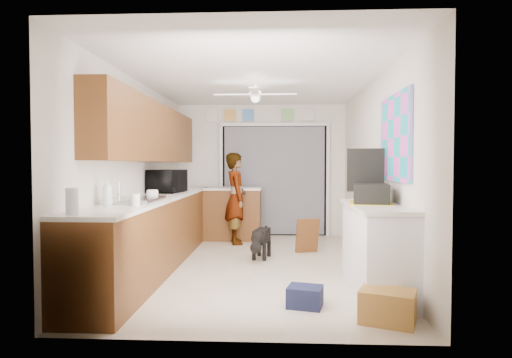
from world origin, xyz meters
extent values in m
plane|color=beige|center=(0.00, 0.00, 0.00)|extent=(5.00, 5.00, 0.00)
plane|color=white|center=(0.00, 0.00, 2.50)|extent=(5.00, 5.00, 0.00)
plane|color=white|center=(0.00, 2.50, 1.25)|extent=(3.20, 0.00, 3.20)
plane|color=white|center=(0.00, -2.50, 1.25)|extent=(3.20, 0.00, 3.20)
plane|color=white|center=(-1.60, 0.00, 1.25)|extent=(0.00, 5.00, 5.00)
plane|color=white|center=(1.60, 0.00, 1.25)|extent=(0.00, 5.00, 5.00)
cube|color=brown|center=(-1.30, 0.00, 0.45)|extent=(0.60, 4.80, 0.90)
cube|color=white|center=(-1.29, 0.00, 0.92)|extent=(0.62, 4.80, 0.04)
cube|color=brown|center=(-1.44, 0.20, 1.80)|extent=(0.32, 4.00, 0.80)
cube|color=silver|center=(-1.29, -1.00, 0.95)|extent=(0.50, 0.76, 0.06)
cylinder|color=silver|center=(-1.48, -1.00, 1.05)|extent=(0.03, 0.03, 0.22)
cube|color=brown|center=(-0.50, 2.00, 0.45)|extent=(1.00, 0.60, 0.90)
cube|color=white|center=(-0.50, 2.00, 0.92)|extent=(1.04, 0.64, 0.04)
cube|color=black|center=(0.25, 2.47, 1.05)|extent=(2.00, 0.06, 2.10)
cube|color=gray|center=(0.25, 2.43, 1.05)|extent=(1.90, 0.03, 2.05)
cube|color=white|center=(-0.77, 2.44, 1.05)|extent=(0.06, 0.04, 2.10)
cube|color=white|center=(1.27, 2.44, 1.05)|extent=(0.06, 0.04, 2.10)
cube|color=white|center=(0.25, 2.44, 2.12)|extent=(2.10, 0.04, 0.06)
cube|color=#E6AB4C|center=(-0.60, 2.47, 2.30)|extent=(0.22, 0.02, 0.22)
cube|color=#518FD8|center=(-0.25, 2.47, 2.30)|extent=(0.22, 0.02, 0.22)
cube|color=#84C26F|center=(0.50, 2.47, 2.30)|extent=(0.22, 0.02, 0.22)
cube|color=silver|center=(0.90, 2.47, 2.30)|extent=(0.22, 0.02, 0.22)
cube|color=silver|center=(-0.95, 2.47, 2.30)|extent=(0.22, 0.02, 0.26)
cube|color=white|center=(1.35, -1.20, 0.45)|extent=(0.50, 1.40, 0.90)
cube|color=white|center=(1.34, -1.20, 0.92)|extent=(0.54, 1.44, 0.04)
cube|color=#E956D1|center=(1.58, -1.00, 1.65)|extent=(0.03, 1.15, 0.95)
cube|color=white|center=(0.00, 0.20, 2.32)|extent=(1.14, 1.14, 0.24)
imported|color=black|center=(-1.33, 0.54, 1.11)|extent=(0.49, 0.66, 0.34)
imported|color=silver|center=(-1.44, -1.43, 1.08)|extent=(0.12, 0.12, 0.28)
imported|color=white|center=(-1.22, -0.58, 1.00)|extent=(0.16, 0.16, 0.11)
cylinder|color=silver|center=(-1.13, -1.46, 1.00)|extent=(0.11, 0.11, 0.12)
cylinder|color=white|center=(-1.41, -2.25, 1.05)|extent=(0.13, 0.13, 0.23)
cube|color=black|center=(1.32, -1.03, 1.04)|extent=(0.44, 0.54, 0.21)
cube|color=yellow|center=(1.32, -1.03, 0.93)|extent=(0.53, 0.65, 0.02)
cube|color=black|center=(1.32, -0.74, 1.29)|extent=(0.42, 0.10, 0.50)
cube|color=gold|center=(1.25, -2.04, 0.14)|extent=(0.55, 0.48, 0.28)
cube|color=black|center=(0.57, -1.67, 0.10)|extent=(0.38, 0.34, 0.20)
cube|color=brown|center=(0.77, 0.82, 0.27)|extent=(0.38, 0.23, 0.53)
imported|color=white|center=(-0.40, 1.55, 0.78)|extent=(0.49, 0.64, 1.56)
cube|color=black|center=(0.08, 0.42, 0.24)|extent=(0.38, 0.64, 0.48)
camera|label=1|loc=(0.30, -5.72, 1.36)|focal=30.00mm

